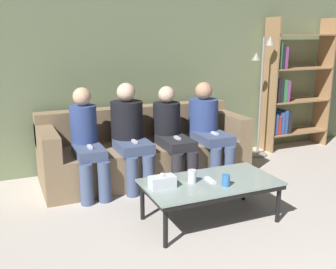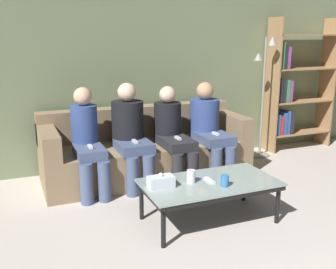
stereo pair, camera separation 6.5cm
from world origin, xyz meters
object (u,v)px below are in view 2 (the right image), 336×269
(tissue_box, at_px, (161,182))
(seated_person_right_end, at_px, (209,126))
(game_remote, at_px, (209,180))
(coffee_table, at_px, (209,185))
(seated_person_left_end, at_px, (87,139))
(cup_near_left, at_px, (191,176))
(seated_person_mid_right, at_px, (172,132))
(bookshelf, at_px, (292,90))
(couch, at_px, (145,151))
(seated_person_mid_left, at_px, (130,131))
(standing_lamp, at_px, (264,84))
(cup_near_right, at_px, (225,181))

(tissue_box, xyz_separation_m, seated_person_right_end, (1.04, 1.09, 0.16))
(game_remote, xyz_separation_m, seated_person_right_end, (0.59, 1.13, 0.20))
(coffee_table, distance_m, seated_person_left_end, 1.42)
(cup_near_left, xyz_separation_m, seated_person_left_end, (-0.69, 1.08, 0.14))
(seated_person_mid_right, bearing_deg, bookshelf, 13.83)
(couch, height_order, seated_person_mid_right, seated_person_mid_right)
(bookshelf, height_order, seated_person_left_end, bookshelf)
(seated_person_mid_left, bearing_deg, standing_lamp, 9.44)
(seated_person_mid_left, bearing_deg, bookshelf, 10.39)
(coffee_table, bearing_deg, seated_person_left_end, 127.46)
(standing_lamp, bearing_deg, coffee_table, -137.46)
(seated_person_mid_right, bearing_deg, standing_lamp, 13.95)
(game_remote, xyz_separation_m, seated_person_mid_left, (-0.37, 1.15, 0.22))
(bookshelf, xyz_separation_m, seated_person_mid_right, (-2.09, -0.51, -0.30))
(coffee_table, bearing_deg, tissue_box, 175.49)
(cup_near_left, bearing_deg, standing_lamp, 39.07)
(seated_person_mid_left, xyz_separation_m, seated_person_mid_right, (0.48, -0.04, -0.04))
(seated_person_right_end, bearing_deg, cup_near_right, -112.36)
(tissue_box, relative_size, bookshelf, 0.12)
(couch, height_order, seated_person_right_end, seated_person_right_end)
(couch, relative_size, tissue_box, 10.84)
(game_remote, bearing_deg, seated_person_left_end, 127.46)
(coffee_table, height_order, seated_person_left_end, seated_person_left_end)
(coffee_table, height_order, seated_person_mid_left, seated_person_mid_left)
(bookshelf, relative_size, seated_person_left_end, 1.68)
(coffee_table, relative_size, bookshelf, 0.64)
(standing_lamp, bearing_deg, cup_near_right, -133.48)
(standing_lamp, relative_size, seated_person_left_end, 1.46)
(couch, distance_m, bookshelf, 2.41)
(coffee_table, distance_m, tissue_box, 0.46)
(couch, height_order, cup_near_right, couch)
(seated_person_left_end, bearing_deg, standing_lamp, 8.41)
(standing_lamp, bearing_deg, bookshelf, 13.54)
(seated_person_left_end, height_order, seated_person_mid_right, seated_person_left_end)
(game_remote, bearing_deg, coffee_table, 82.87)
(bookshelf, bearing_deg, coffee_table, -143.63)
(cup_near_right, bearing_deg, standing_lamp, 46.52)
(couch, height_order, bookshelf, bookshelf)
(seated_person_right_end, bearing_deg, seated_person_left_end, -179.37)
(bookshelf, height_order, seated_person_mid_right, bookshelf)
(game_remote, height_order, seated_person_mid_right, seated_person_mid_right)
(coffee_table, distance_m, cup_near_left, 0.19)
(couch, xyz_separation_m, coffee_table, (0.13, -1.34, 0.05))
(tissue_box, bearing_deg, game_remote, -4.51)
(game_remote, bearing_deg, seated_person_mid_left, 107.93)
(bookshelf, bearing_deg, cup_near_left, -146.19)
(couch, height_order, standing_lamp, standing_lamp)
(coffee_table, relative_size, tissue_box, 5.44)
(cup_near_right, bearing_deg, seated_person_right_end, 67.64)
(seated_person_mid_left, relative_size, seated_person_right_end, 1.03)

